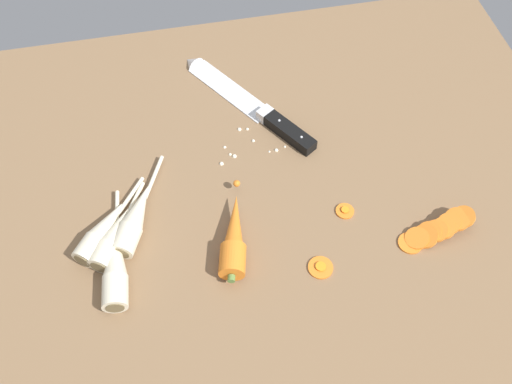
# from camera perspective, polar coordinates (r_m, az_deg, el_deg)

# --- Properties ---
(ground_plane) EXTENTS (1.20, 0.90, 0.04)m
(ground_plane) POSITION_cam_1_polar(r_m,az_deg,el_deg) (1.03, -0.22, -0.21)
(ground_plane) COLOR brown
(chefs_knife) EXTENTS (0.22, 0.31, 0.04)m
(chefs_knife) POSITION_cam_1_polar(r_m,az_deg,el_deg) (1.14, -1.21, 9.07)
(chefs_knife) COLOR silver
(chefs_knife) RESTS_ON ground_plane
(whole_carrot) EXTENTS (0.07, 0.18, 0.04)m
(whole_carrot) POSITION_cam_1_polar(r_m,az_deg,el_deg) (0.93, -2.19, -4.47)
(whole_carrot) COLOR orange
(whole_carrot) RESTS_ON ground_plane
(parsnip_front) EXTENTS (0.10, 0.17, 0.04)m
(parsnip_front) POSITION_cam_1_polar(r_m,az_deg,el_deg) (0.96, -13.83, -4.35)
(parsnip_front) COLOR beige
(parsnip_front) RESTS_ON ground_plane
(parsnip_mid_left) EXTENTS (0.11, 0.20, 0.04)m
(parsnip_mid_left) POSITION_cam_1_polar(r_m,az_deg,el_deg) (0.97, -11.85, -2.56)
(parsnip_mid_left) COLOR beige
(parsnip_mid_left) RESTS_ON ground_plane
(parsnip_mid_right) EXTENTS (0.05, 0.22, 0.04)m
(parsnip_mid_right) POSITION_cam_1_polar(r_m,az_deg,el_deg) (0.93, -13.69, -7.07)
(parsnip_mid_right) COLOR beige
(parsnip_mid_right) RESTS_ON ground_plane
(parsnip_back) EXTENTS (0.13, 0.16, 0.04)m
(parsnip_back) POSITION_cam_1_polar(r_m,az_deg,el_deg) (0.97, -14.86, -3.77)
(parsnip_back) COLOR beige
(parsnip_back) RESTS_ON ground_plane
(carrot_slice_stack) EXTENTS (0.13, 0.06, 0.04)m
(carrot_slice_stack) POSITION_cam_1_polar(r_m,az_deg,el_deg) (0.99, 17.35, -3.60)
(carrot_slice_stack) COLOR orange
(carrot_slice_stack) RESTS_ON ground_plane
(carrot_slice_stray_near) EXTENTS (0.03, 0.03, 0.01)m
(carrot_slice_stray_near) POSITION_cam_1_polar(r_m,az_deg,el_deg) (0.99, 8.76, -1.81)
(carrot_slice_stray_near) COLOR orange
(carrot_slice_stray_near) RESTS_ON ground_plane
(carrot_slice_stray_mid) EXTENTS (0.04, 0.04, 0.01)m
(carrot_slice_stray_mid) POSITION_cam_1_polar(r_m,az_deg,el_deg) (0.93, 6.39, -7.36)
(carrot_slice_stray_mid) COLOR orange
(carrot_slice_stray_mid) RESTS_ON ground_plane
(mince_crumbs) EXTENTS (0.13, 0.08, 0.01)m
(mince_crumbs) POSITION_cam_1_polar(r_m,az_deg,el_deg) (1.06, -1.25, 4.48)
(mince_crumbs) COLOR silver
(mince_crumbs) RESTS_ON ground_plane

